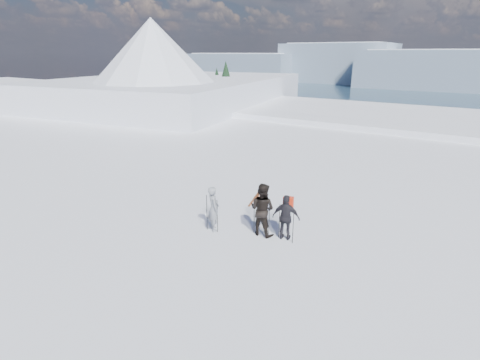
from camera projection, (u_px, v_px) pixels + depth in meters
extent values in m
plane|color=white|center=(428.00, 196.00, 64.44)|extent=(220.00, 208.01, 71.62)
cube|color=white|center=(401.00, 186.00, 37.14)|extent=(180.00, 16.00, 14.00)
plane|color=#243E53|center=(476.00, 109.00, 250.45)|extent=(820.00, 820.00, 0.00)
cube|color=slate|center=(245.00, 67.00, 508.86)|extent=(150.00, 80.00, 34.00)
cube|color=white|center=(245.00, 56.00, 504.33)|extent=(127.50, 70.00, 8.00)
cube|color=slate|center=(338.00, 63.00, 468.40)|extent=(130.00, 80.00, 46.00)
cube|color=white|center=(340.00, 46.00, 461.92)|extent=(110.50, 70.00, 8.00)
cube|color=slate|center=(442.00, 70.00, 383.72)|extent=(160.00, 80.00, 38.00)
cube|color=white|center=(445.00, 53.00, 378.53)|extent=(136.00, 70.00, 8.00)
cube|color=white|center=(176.00, 140.00, 49.60)|extent=(29.19, 35.68, 16.00)
cone|color=white|center=(153.00, 63.00, 40.06)|extent=(18.00, 18.00, 9.00)
cone|color=white|center=(167.00, 90.00, 53.41)|extent=(16.00, 16.00, 8.00)
cube|color=#2D2B28|center=(246.00, 162.00, 54.11)|extent=(21.55, 17.87, 14.25)
cone|color=black|center=(261.00, 124.00, 49.82)|extent=(5.60, 5.60, 10.00)
cone|color=black|center=(218.00, 111.00, 54.44)|extent=(6.72, 6.72, 12.00)
cone|color=black|center=(256.00, 128.00, 46.93)|extent=(5.60, 5.60, 10.00)
cone|color=black|center=(207.00, 120.00, 49.61)|extent=(6.16, 6.16, 11.00)
cone|color=black|center=(234.00, 125.00, 46.22)|extent=(6.16, 6.16, 11.00)
cone|color=black|center=(226.00, 110.00, 51.14)|extent=(7.28, 7.28, 13.00)
cone|color=black|center=(212.00, 134.00, 46.00)|extent=(5.04, 5.04, 9.00)
imported|color=gray|center=(213.00, 209.00, 13.20)|extent=(0.72, 0.68, 1.65)
imported|color=black|center=(262.00, 209.00, 12.86)|extent=(0.93, 0.73, 1.88)
imported|color=black|center=(286.00, 218.00, 12.57)|extent=(1.00, 0.60, 1.59)
cube|color=red|center=(289.00, 187.00, 12.46)|extent=(0.38, 0.27, 0.44)
cylinder|color=black|center=(207.00, 212.00, 13.30)|extent=(0.02, 0.02, 1.33)
cylinder|color=black|center=(217.00, 216.00, 13.10)|extent=(0.02, 0.02, 1.23)
cylinder|color=black|center=(254.00, 216.00, 13.07)|extent=(0.02, 0.02, 1.29)
cylinder|color=black|center=(269.00, 220.00, 12.76)|extent=(0.02, 0.02, 1.27)
cylinder|color=black|center=(279.00, 221.00, 12.71)|extent=(0.02, 0.02, 1.23)
cylinder|color=black|center=(293.00, 227.00, 12.35)|extent=(0.02, 0.02, 1.21)
cube|color=black|center=(254.00, 199.00, 16.26)|extent=(0.57, 1.65, 0.03)
cube|color=black|center=(257.00, 200.00, 16.19)|extent=(0.76, 1.59, 0.03)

